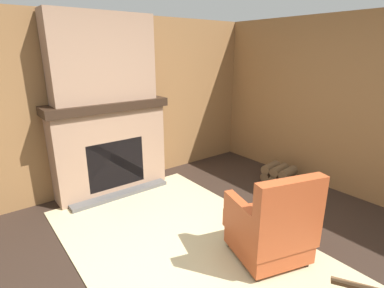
% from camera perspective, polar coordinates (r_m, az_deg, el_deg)
% --- Properties ---
extents(ground_plane, '(14.00, 14.00, 0.00)m').
position_cam_1_polar(ground_plane, '(2.84, 6.77, -25.33)').
color(ground_plane, '#2D2119').
extents(wood_panel_wall_left, '(0.06, 5.65, 2.39)m').
position_cam_1_polar(wood_panel_wall_left, '(4.34, -17.04, 7.06)').
color(wood_panel_wall_left, olive).
rests_on(wood_panel_wall_left, ground).
extents(wood_panel_wall_back, '(5.65, 0.09, 2.39)m').
position_cam_1_polar(wood_panel_wall_back, '(4.36, 32.49, 5.25)').
color(wood_panel_wall_back, olive).
rests_on(wood_panel_wall_back, ground).
extents(fireplace_hearth, '(0.58, 1.62, 1.28)m').
position_cam_1_polar(fireplace_hearth, '(4.26, -15.27, -0.75)').
color(fireplace_hearth, '#9E7A60').
rests_on(fireplace_hearth, ground).
extents(chimney_breast, '(0.33, 1.33, 1.09)m').
position_cam_1_polar(chimney_breast, '(4.08, -16.71, 15.39)').
color(chimney_breast, '#9E7A60').
rests_on(chimney_breast, fireplace_hearth).
extents(area_rug, '(3.59, 2.00, 0.01)m').
position_cam_1_polar(area_rug, '(3.11, 1.30, -20.59)').
color(area_rug, '#C6B789').
rests_on(area_rug, ground).
extents(armchair, '(0.80, 0.81, 0.92)m').
position_cam_1_polar(armchair, '(2.98, 14.91, -15.16)').
color(armchair, '#A84723').
rests_on(armchair, ground).
extents(firewood_stack, '(0.47, 0.40, 0.26)m').
position_cam_1_polar(firewood_stack, '(4.74, 16.21, -5.47)').
color(firewood_stack, brown).
rests_on(firewood_stack, ground).
extents(oil_lamp_vase, '(0.11, 0.11, 0.26)m').
position_cam_1_polar(oil_lamp_vase, '(3.98, -23.93, 7.99)').
color(oil_lamp_vase, '#47708E').
rests_on(oil_lamp_vase, fireplace_hearth).
extents(storage_case, '(0.15, 0.21, 0.14)m').
position_cam_1_polar(storage_case, '(4.26, -12.69, 9.32)').
color(storage_case, brown).
rests_on(storage_case, fireplace_hearth).
extents(decorative_plate_on_mantel, '(0.08, 0.30, 0.29)m').
position_cam_1_polar(decorative_plate_on_mantel, '(4.15, -16.97, 9.80)').
color(decorative_plate_on_mantel, red).
rests_on(decorative_plate_on_mantel, fireplace_hearth).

